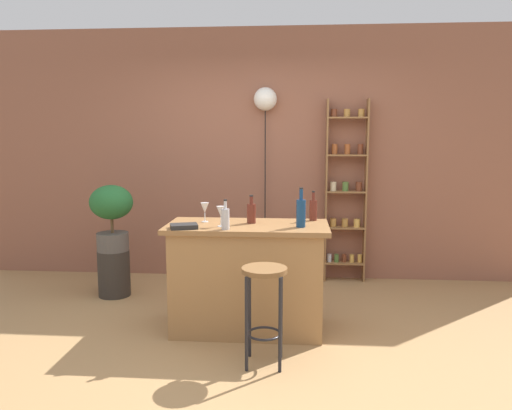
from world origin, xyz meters
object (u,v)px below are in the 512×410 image
object	(u,v)px
bar_stool	(264,294)
wine_glass_center	(221,212)
wine_glass_left	(205,208)
plant_stool	(114,273)
bottle_vinegar	(251,213)
pendant_globe_light	(265,101)
bottle_soda_blue	(313,209)
bottle_spirits_clear	(301,212)
spice_shelf	(346,190)
bottle_sauce_amber	(225,218)
potted_plant	(112,212)
cookbook	(184,226)

from	to	relation	value
bar_stool	wine_glass_center	distance (m)	0.82
wine_glass_left	plant_stool	bearing A→B (deg)	147.25
bottle_vinegar	pendant_globe_light	size ratio (longest dim) A/B	0.11
bottle_vinegar	wine_glass_center	world-z (taller)	bottle_vinegar
bottle_vinegar	plant_stool	bearing A→B (deg)	153.86
plant_stool	pendant_globe_light	size ratio (longest dim) A/B	0.22
bottle_soda_blue	wine_glass_center	size ratio (longest dim) A/B	1.56
bottle_soda_blue	bottle_spirits_clear	bearing A→B (deg)	-108.64
bottle_soda_blue	bottle_vinegar	xyz separation A→B (m)	(-0.52, -0.18, -0.01)
spice_shelf	bottle_spirits_clear	world-z (taller)	spice_shelf
bottle_vinegar	bottle_spirits_clear	bearing A→B (deg)	-19.38
spice_shelf	pendant_globe_light	distance (m)	1.32
spice_shelf	bottle_vinegar	size ratio (longest dim) A/B	8.52
plant_stool	bottle_soda_blue	distance (m)	2.19
spice_shelf	wine_glass_center	distance (m)	1.98
plant_stool	bottle_sauce_amber	world-z (taller)	bottle_sauce_amber
potted_plant	bottle_soda_blue	world-z (taller)	bottle_soda_blue
bar_stool	potted_plant	world-z (taller)	potted_plant
bottle_soda_blue	plant_stool	bearing A→B (deg)	164.66
bottle_soda_blue	bar_stool	bearing A→B (deg)	-112.61
potted_plant	cookbook	distance (m)	1.38
bottle_soda_blue	bottle_vinegar	distance (m)	0.55
spice_shelf	pendant_globe_light	size ratio (longest dim) A/B	0.94
potted_plant	wine_glass_left	distance (m)	1.28
bottle_spirits_clear	bottle_vinegar	distance (m)	0.43
bottle_soda_blue	wine_glass_left	size ratio (longest dim) A/B	1.56
cookbook	pendant_globe_light	world-z (taller)	pendant_globe_light
bar_stool	potted_plant	size ratio (longest dim) A/B	1.07
potted_plant	bottle_soda_blue	distance (m)	2.06
plant_stool	wine_glass_center	distance (m)	1.71
wine_glass_left	bottle_soda_blue	bearing A→B (deg)	8.99
plant_stool	wine_glass_center	bearing A→B (deg)	-35.63
bar_stool	bottle_vinegar	world-z (taller)	bottle_vinegar
spice_shelf	potted_plant	bearing A→B (deg)	-163.00
potted_plant	wine_glass_center	xyz separation A→B (m)	(1.24, -0.89, 0.15)
spice_shelf	cookbook	world-z (taller)	spice_shelf
bar_stool	bottle_soda_blue	bearing A→B (deg)	67.39
bottle_soda_blue	wine_glass_left	bearing A→B (deg)	-171.01
potted_plant	bottle_vinegar	xyz separation A→B (m)	(1.47, -0.72, 0.12)
bar_stool	spice_shelf	xyz separation A→B (m)	(0.76, 2.15, 0.50)
bottle_vinegar	cookbook	size ratio (longest dim) A/B	1.12
plant_stool	potted_plant	bearing A→B (deg)	0.00
potted_plant	bottle_sauce_amber	distance (m)	1.65
bottle_soda_blue	potted_plant	bearing A→B (deg)	164.66
bottle_spirits_clear	wine_glass_center	size ratio (longest dim) A/B	1.94
plant_stool	cookbook	bearing A→B (deg)	-46.06
bar_stool	bottle_soda_blue	size ratio (longest dim) A/B	2.78
plant_stool	bottle_sauce_amber	size ratio (longest dim) A/B	1.99
bottle_soda_blue	bottle_sauce_amber	distance (m)	0.84
plant_stool	wine_glass_left	bearing A→B (deg)	-32.75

